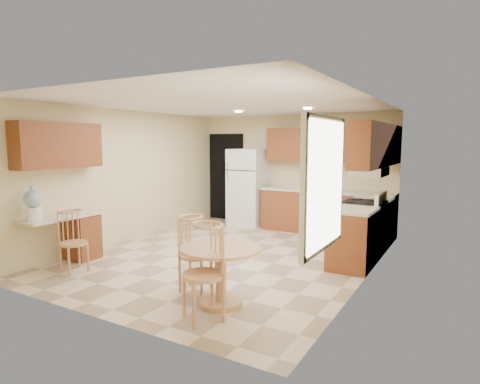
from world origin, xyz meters
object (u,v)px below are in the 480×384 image
Objects in this scene: refrigerator at (248,187)px; chair_desk at (68,236)px; stove at (363,228)px; dining_table at (221,267)px; chair_table_a at (191,247)px; water_crock at (33,205)px; chair_table_b at (198,265)px.

refrigerator is 1.95× the size of chair_desk.
stove reaches higher than dining_table.
dining_table is 0.59m from chair_table_a.
chair_desk is at bearing -97.92° from refrigerator.
stove is 1.15× the size of chair_table_a.
refrigerator is 1.83× the size of chair_table_a.
refrigerator is at bearing 157.01° from stove.
stove is 2.12× the size of water_crock.
chair_table_a is 1.07× the size of chair_desk.
refrigerator is at bearing -175.18° from chair_desk.
chair_table_b reaches higher than chair_table_a.
dining_table is at bearing 62.61° from chair_table_a.
chair_table_b is at bearing -84.53° from dining_table.
refrigerator reaches higher than dining_table.
refrigerator is 4.62m from dining_table.
stove is 4.65m from chair_desk.
chair_table_b is at bearing 30.10° from chair_table_a.
water_crock is (-0.45, -0.21, 0.46)m from chair_desk.
dining_table is (-0.94, -2.96, -0.01)m from stove.
water_crock is (-2.44, -0.50, 0.42)m from chair_table_a.
refrigerator is 1.69× the size of chair_table_b.
chair_table_b is at bearing 94.22° from chair_desk.
chair_desk is 0.68m from water_crock.
dining_table is 0.99× the size of chair_table_a.
chair_table_b is 1.16× the size of chair_desk.
water_crock reaches higher than chair_table_b.
refrigerator reaches higher than chair_table_b.
chair_table_a is 0.91m from chair_table_b.
chair_table_a is (1.39, -4.02, -0.29)m from refrigerator.
stove is at bearing -69.53° from chair_table_b.
chair_table_b is 2.01× the size of water_crock.
chair_desk is (-3.47, -3.09, 0.08)m from stove.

